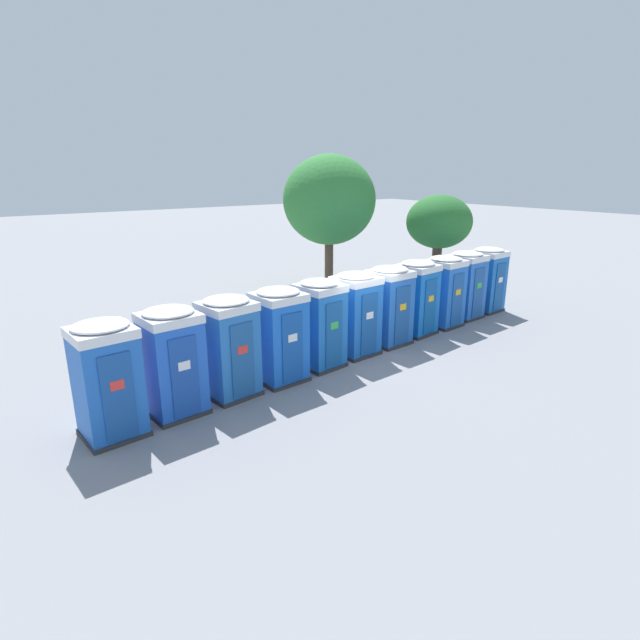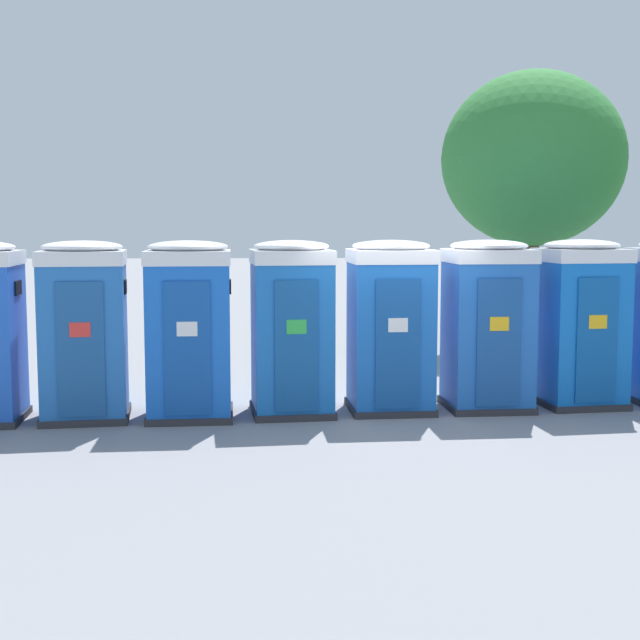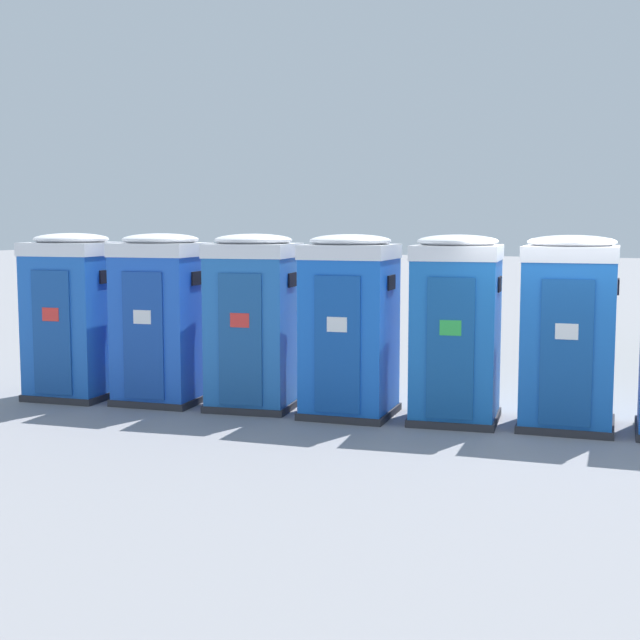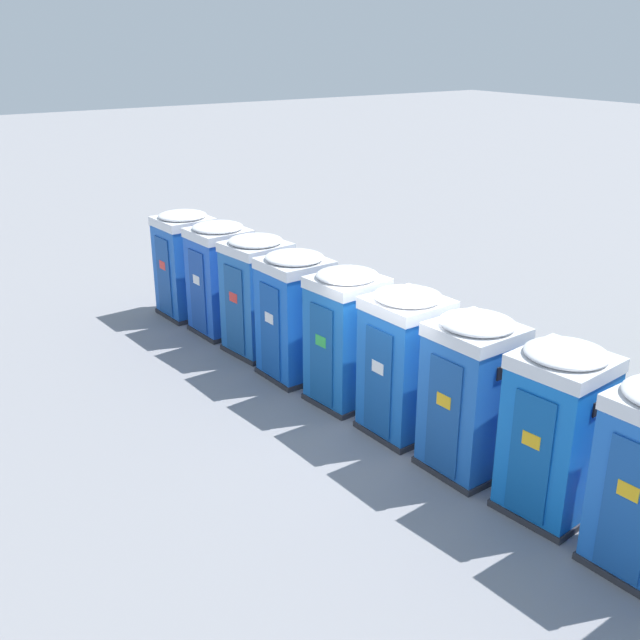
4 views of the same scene
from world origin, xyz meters
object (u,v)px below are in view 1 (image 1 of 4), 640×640
object	(u,v)px
portapotty_6	(389,305)
portapotty_7	(416,297)
portapotty_5	(356,313)
portapotty_8	(444,291)
portapotty_1	(173,361)
portapotty_10	(487,279)
portapotty_3	(279,335)
portapotty_2	(229,346)
portapotty_0	(107,379)
portapotty_9	(465,285)
street_tree_1	(329,200)
street_tree_0	(439,223)
portapotty_4	(320,323)

from	to	relation	value
portapotty_6	portapotty_7	size ratio (longest dim) A/B	1.00
portapotty_5	portapotty_8	xyz separation A→B (m)	(4.41, 0.33, 0.00)
portapotty_1	portapotty_10	world-z (taller)	same
portapotty_3	portapotty_2	bearing A→B (deg)	-178.91
portapotty_7	portapotty_8	xyz separation A→B (m)	(1.47, 0.05, 0.00)
portapotty_7	portapotty_10	bearing A→B (deg)	4.77
portapotty_0	portapotty_5	bearing A→B (deg)	5.49
portapotty_6	portapotty_8	world-z (taller)	same
portapotty_9	street_tree_1	bearing A→B (deg)	108.87
portapotty_3	portapotty_9	size ratio (longest dim) A/B	1.00
portapotty_10	portapotty_5	bearing A→B (deg)	-174.92
portapotty_1	portapotty_0	bearing A→B (deg)	-172.46
portapotty_9	portapotty_3	bearing A→B (deg)	-174.24
street_tree_0	portapotty_9	bearing A→B (deg)	-119.95
street_tree_0	street_tree_1	world-z (taller)	street_tree_1
portapotty_7	street_tree_1	size ratio (longest dim) A/B	0.42
portapotty_3	portapotty_0	bearing A→B (deg)	-175.38
portapotty_3	portapotty_7	bearing A→B (deg)	6.17
portapotty_2	portapotty_4	size ratio (longest dim) A/B	1.00
portapotty_2	portapotty_5	world-z (taller)	same
portapotty_3	portapotty_10	bearing A→B (deg)	5.57
portapotty_1	street_tree_1	bearing A→B (deg)	35.32
portapotty_3	portapotty_7	distance (m)	5.89
portapotty_0	portapotty_5	xyz separation A→B (m)	(7.33, 0.70, 0.00)
portapotty_7	portapotty_3	bearing A→B (deg)	-173.83
portapotty_9	portapotty_6	bearing A→B (deg)	-174.23
portapotty_9	street_tree_0	xyz separation A→B (m)	(1.66, 2.88, 1.96)
portapotty_1	street_tree_1	world-z (taller)	street_tree_1
portapotty_3	portapotty_4	world-z (taller)	same
portapotty_7	portapotty_9	bearing A→B (deg)	4.94
portapotty_6	portapotty_10	xyz separation A→B (m)	(5.87, 0.56, 0.00)
portapotty_8	street_tree_0	bearing A→B (deg)	44.68
portapotty_7	portapotty_8	world-z (taller)	same
street_tree_0	portapotty_4	bearing A→B (deg)	-158.30
portapotty_4	portapotty_9	xyz separation A→B (m)	(7.33, 0.70, -0.00)
portapotty_9	street_tree_1	xyz separation A→B (m)	(-2.00, 5.85, 2.88)
portapotty_2	portapotty_6	bearing A→B (deg)	4.58
portapotty_3	portapotty_9	world-z (taller)	same
portapotty_2	street_tree_0	world-z (taller)	street_tree_0
portapotty_3	portapotty_5	xyz separation A→B (m)	(2.93, 0.35, -0.00)
portapotty_3	street_tree_0	xyz separation A→B (m)	(10.45, 3.77, 1.96)
portapotty_8	street_tree_0	world-z (taller)	street_tree_0
portapotty_4	street_tree_1	xyz separation A→B (m)	(5.33, 6.55, 2.88)
portapotty_1	portapotty_4	bearing A→B (deg)	4.54
portapotty_4	portapotty_6	distance (m)	2.95
portapotty_5	street_tree_0	xyz separation A→B (m)	(7.53, 3.42, 1.96)
portapotty_9	street_tree_0	world-z (taller)	street_tree_0
portapotty_0	portapotty_1	world-z (taller)	same
portapotty_10	street_tree_1	size ratio (longest dim) A/B	0.42
portapotty_5	street_tree_1	bearing A→B (deg)	58.81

